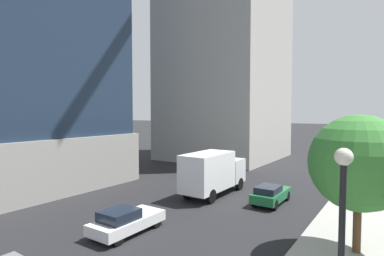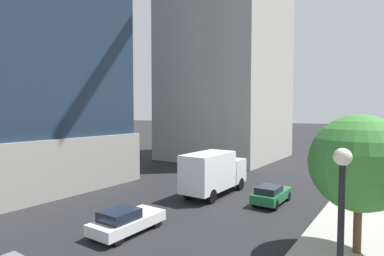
{
  "view_description": "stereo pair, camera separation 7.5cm",
  "coord_description": "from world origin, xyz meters",
  "views": [
    {
      "loc": [
        9.95,
        5.94,
        6.64
      ],
      "look_at": [
        1.82,
        17.91,
        5.91
      ],
      "focal_mm": 28.61,
      "sensor_mm": 36.0,
      "label": 1
    },
    {
      "loc": [
        10.01,
        5.98,
        6.64
      ],
      "look_at": [
        1.82,
        17.91,
        5.91
      ],
      "focal_mm": 28.61,
      "sensor_mm": 36.0,
      "label": 2
    }
  ],
  "objects": [
    {
      "name": "street_lamp",
      "position": [
        8.84,
        14.23,
        3.85
      ],
      "size": [
        0.44,
        0.44,
        5.62
      ],
      "color": "black",
      "rests_on": "sidewalk"
    },
    {
      "name": "construction_building",
      "position": [
        -11.42,
        46.06,
        17.42
      ],
      "size": [
        22.44,
        22.22,
        39.33
      ],
      "color": "#B2AFA8",
      "rests_on": "ground"
    },
    {
      "name": "box_truck",
      "position": [
        -2.34,
        26.98,
        1.91
      ],
      "size": [
        2.4,
        6.93,
        3.48
      ],
      "color": "silver",
      "rests_on": "ground"
    },
    {
      "name": "car_green",
      "position": [
        2.35,
        27.33,
        0.72
      ],
      "size": [
        1.75,
        4.06,
        1.39
      ],
      "color": "#1E6638",
      "rests_on": "ground"
    },
    {
      "name": "street_tree",
      "position": [
        8.47,
        21.78,
        4.32
      ],
      "size": [
        4.45,
        4.45,
        6.41
      ],
      "color": "brown",
      "rests_on": "sidewalk"
    },
    {
      "name": "car_white",
      "position": [
        -2.34,
        17.53,
        0.71
      ],
      "size": [
        1.91,
        4.31,
        1.42
      ],
      "color": "silver",
      "rests_on": "ground"
    }
  ]
}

